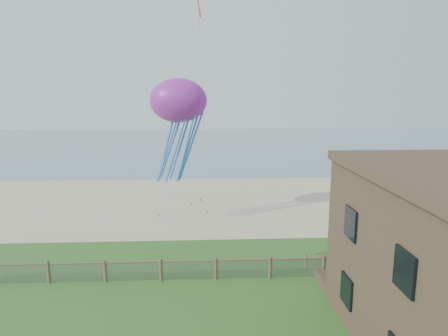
# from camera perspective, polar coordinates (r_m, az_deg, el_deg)

# --- Properties ---
(sand_beach) EXTENTS (72.00, 20.00, 0.02)m
(sand_beach) POSITION_cam_1_polar(r_m,az_deg,el_deg) (37.84, -1.91, -4.81)
(sand_beach) COLOR tan
(sand_beach) RESTS_ON ground
(ocean) EXTENTS (160.00, 68.00, 0.02)m
(ocean) POSITION_cam_1_polar(r_m,az_deg,el_deg) (81.10, -2.45, 3.50)
(ocean) COLOR slate
(ocean) RESTS_ON ground
(chainlink_fence) EXTENTS (36.20, 0.20, 1.25)m
(chainlink_fence) POSITION_cam_1_polar(r_m,az_deg,el_deg) (22.59, -1.19, -14.33)
(chainlink_fence) COLOR brown
(chainlink_fence) RESTS_ON ground
(picnic_table) EXTENTS (1.88, 1.59, 0.69)m
(picnic_table) POSITION_cam_1_polar(r_m,az_deg,el_deg) (23.34, 19.17, -14.66)
(picnic_table) COLOR brown
(picnic_table) RESTS_ON ground
(octopus_kite) EXTENTS (4.12, 3.13, 7.87)m
(octopus_kite) POSITION_cam_1_polar(r_m,az_deg,el_deg) (29.17, -6.46, 5.58)
(octopus_kite) COLOR #FF2849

